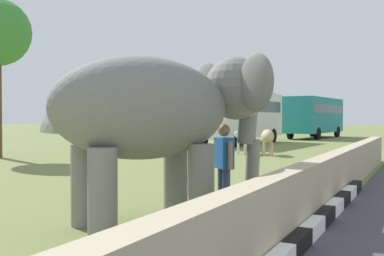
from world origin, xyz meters
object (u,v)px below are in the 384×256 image
object	(u,v)px
bus_white	(240,113)
bus_teal	(315,114)
elephant	(163,111)
person_handler	(224,163)
cow_near	(245,136)
cow_mid	(268,137)

from	to	relation	value
bus_white	bus_teal	world-z (taller)	same
elephant	bus_teal	bearing A→B (deg)	7.98
person_handler	bus_white	world-z (taller)	bus_white
cow_near	person_handler	bearing A→B (deg)	-161.05
elephant	bus_white	size ratio (longest dim) A/B	0.41
elephant	cow_near	world-z (taller)	elephant
person_handler	cow_mid	distance (m)	13.28
person_handler	cow_near	xyz separation A→B (m)	(13.05, 4.48, -0.06)
elephant	cow_near	xyz separation A→B (m)	(14.35, 3.92, -1.02)
elephant	cow_near	size ratio (longest dim) A/B	2.07
cow_mid	bus_white	bearing A→B (deg)	29.59
bus_teal	cow_mid	distance (m)	19.78
person_handler	bus_teal	size ratio (longest dim) A/B	0.18
bus_white	cow_near	size ratio (longest dim) A/B	5.04
person_handler	cow_near	bearing A→B (deg)	18.95
cow_near	bus_white	bearing A→B (deg)	23.07
bus_teal	cow_mid	world-z (taller)	bus_teal
person_handler	bus_white	xyz separation A→B (m)	(20.71, 7.74, 1.16)
elephant	cow_mid	xyz separation A→B (m)	(14.16, 2.72, -1.02)
elephant	cow_mid	size ratio (longest dim) A/B	2.07
person_handler	cow_mid	bearing A→B (deg)	14.34
elephant	cow_mid	distance (m)	14.46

